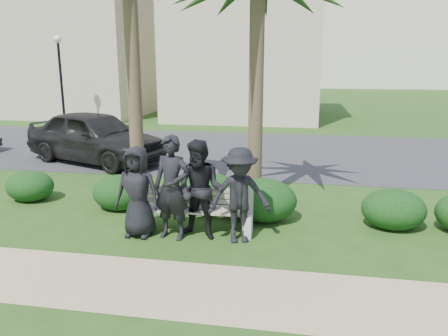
{
  "coord_description": "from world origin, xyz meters",
  "views": [
    {
      "loc": [
        2.19,
        -7.19,
        3.12
      ],
      "look_at": [
        0.73,
        1.0,
        1.08
      ],
      "focal_mm": 35.0,
      "sensor_mm": 36.0,
      "label": 1
    }
  ],
  "objects": [
    {
      "name": "footpath",
      "position": [
        0.0,
        -1.8,
        0.0
      ],
      "size": [
        30.0,
        1.6,
        0.01
      ],
      "primitive_type": "cube",
      "color": "tan",
      "rests_on": "ground"
    },
    {
      "name": "car_a",
      "position": [
        -4.19,
        5.43,
        0.82
      ],
      "size": [
        5.17,
        3.55,
        1.63
      ],
      "primitive_type": "imported",
      "rotation": [
        0.0,
        0.0,
        1.19
      ],
      "color": "black",
      "rests_on": "ground"
    },
    {
      "name": "stucco_bldg_left",
      "position": [
        -12.0,
        18.0,
        3.66
      ],
      "size": [
        10.4,
        8.4,
        7.3
      ],
      "color": "#C4B993",
      "rests_on": "ground"
    },
    {
      "name": "man_b",
      "position": [
        -0.02,
        -0.05,
        0.94
      ],
      "size": [
        0.76,
        0.57,
        1.88
      ],
      "primitive_type": "imported",
      "rotation": [
        0.0,
        0.0,
        -0.19
      ],
      "color": "black",
      "rests_on": "ground"
    },
    {
      "name": "man_c",
      "position": [
        0.47,
        0.04,
        0.9
      ],
      "size": [
        0.99,
        0.84,
        1.8
      ],
      "primitive_type": "imported",
      "rotation": [
        0.0,
        0.0,
        -0.2
      ],
      "color": "black",
      "rests_on": "ground"
    },
    {
      "name": "hedge_c",
      "position": [
        0.33,
        1.48,
        0.43
      ],
      "size": [
        1.31,
        1.08,
        0.86
      ],
      "primitive_type": "ellipsoid",
      "color": "black",
      "rests_on": "ground"
    },
    {
      "name": "park_bench",
      "position": [
        0.25,
        0.31,
        0.36
      ],
      "size": [
        2.27,
        0.61,
        0.79
      ],
      "rotation": [
        0.0,
        0.0,
        0.04
      ],
      "color": "#ADA491",
      "rests_on": "ground"
    },
    {
      "name": "hedge_a",
      "position": [
        -3.89,
        1.5,
        0.36
      ],
      "size": [
        1.1,
        0.91,
        0.72
      ],
      "primitive_type": "ellipsoid",
      "color": "black",
      "rests_on": "ground"
    },
    {
      "name": "stucco_bldg_right",
      "position": [
        -1.0,
        18.0,
        3.66
      ],
      "size": [
        8.4,
        8.4,
        7.3
      ],
      "color": "#C4B993",
      "rests_on": "ground"
    },
    {
      "name": "man_d",
      "position": [
        1.18,
        -0.01,
        0.85
      ],
      "size": [
        1.24,
        0.93,
        1.7
      ],
      "primitive_type": "imported",
      "rotation": [
        0.0,
        0.0,
        0.3
      ],
      "color": "black",
      "rests_on": "ground"
    },
    {
      "name": "ground",
      "position": [
        0.0,
        0.0,
        0.0
      ],
      "size": [
        160.0,
        160.0,
        0.0
      ],
      "primitive_type": "plane",
      "color": "#244814",
      "rests_on": "ground"
    },
    {
      "name": "man_a",
      "position": [
        -0.67,
        -0.05,
        0.84
      ],
      "size": [
        0.84,
        0.57,
        1.67
      ],
      "primitive_type": "imported",
      "rotation": [
        0.0,
        0.0,
        -0.05
      ],
      "color": "black",
      "rests_on": "ground"
    },
    {
      "name": "hedge_d",
      "position": [
        1.23,
        1.17,
        0.36
      ],
      "size": [
        1.12,
        0.92,
        0.73
      ],
      "primitive_type": "ellipsoid",
      "color": "black",
      "rests_on": "ground"
    },
    {
      "name": "hedge_e",
      "position": [
        1.5,
        1.16,
        0.44
      ],
      "size": [
        1.35,
        1.12,
        0.88
      ],
      "primitive_type": "ellipsoid",
      "color": "black",
      "rests_on": "ground"
    },
    {
      "name": "street_lamp",
      "position": [
        -9.0,
        12.0,
        2.94
      ],
      "size": [
        0.36,
        0.36,
        4.29
      ],
      "color": "black",
      "rests_on": "ground"
    },
    {
      "name": "hedge_f",
      "position": [
        4.0,
        1.16,
        0.39
      ],
      "size": [
        1.2,
        0.99,
        0.78
      ],
      "primitive_type": "ellipsoid",
      "color": "black",
      "rests_on": "ground"
    },
    {
      "name": "asphalt_street",
      "position": [
        0.0,
        8.0,
        0.0
      ],
      "size": [
        160.0,
        8.0,
        0.01
      ],
      "primitive_type": "cube",
      "color": "#2D2D30",
      "rests_on": "ground"
    },
    {
      "name": "hedge_b",
      "position": [
        -1.62,
        1.3,
        0.39
      ],
      "size": [
        1.18,
        0.98,
        0.77
      ],
      "primitive_type": "ellipsoid",
      "color": "black",
      "rests_on": "ground"
    }
  ]
}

